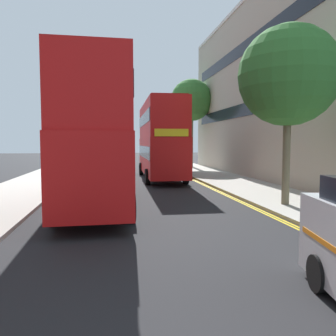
% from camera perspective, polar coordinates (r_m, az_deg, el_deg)
% --- Properties ---
extents(sidewalk_right, '(4.00, 80.00, 0.14)m').
position_cam_1_polar(sidewalk_right, '(18.96, 15.69, -3.88)').
color(sidewalk_right, '#ADA89E').
rests_on(sidewalk_right, ground).
extents(sidewalk_left, '(4.00, 80.00, 0.14)m').
position_cam_1_polar(sidewalk_left, '(17.93, -25.58, -4.61)').
color(sidewalk_left, '#ADA89E').
rests_on(sidewalk_left, ground).
extents(kerb_line_outer, '(0.10, 56.00, 0.01)m').
position_cam_1_polar(kerb_line_outer, '(16.33, 11.95, -5.35)').
color(kerb_line_outer, yellow).
rests_on(kerb_line_outer, ground).
extents(kerb_line_inner, '(0.10, 56.00, 0.01)m').
position_cam_1_polar(kerb_line_inner, '(16.27, 11.42, -5.38)').
color(kerb_line_inner, yellow).
rests_on(kerb_line_inner, ground).
extents(double_decker_bus_away, '(2.92, 10.84, 5.64)m').
position_cam_1_polar(double_decker_bus_away, '(14.83, -12.09, 5.42)').
color(double_decker_bus_away, red).
rests_on(double_decker_bus_away, ground).
extents(double_decker_bus_oncoming, '(2.96, 10.85, 5.64)m').
position_cam_1_polar(double_decker_bus_oncoming, '(25.22, -1.26, 5.01)').
color(double_decker_bus_oncoming, red).
rests_on(double_decker_bus_oncoming, ground).
extents(street_tree_near, '(4.39, 4.39, 9.23)m').
position_cam_1_polar(street_tree_near, '(36.58, 3.96, 11.22)').
color(street_tree_near, '#6B6047').
rests_on(street_tree_near, sidewalk_right).
extents(street_tree_mid, '(4.08, 4.08, 7.33)m').
position_cam_1_polar(street_tree_mid, '(15.13, 19.52, 14.30)').
color(street_tree_mid, '#6B6047').
rests_on(street_tree_mid, sidewalk_right).
extents(townhouse_terrace_right, '(10.08, 28.00, 13.71)m').
position_cam_1_polar(townhouse_terrace_right, '(29.45, 21.87, 12.08)').
color(townhouse_terrace_right, '#B2A893').
rests_on(townhouse_terrace_right, ground).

